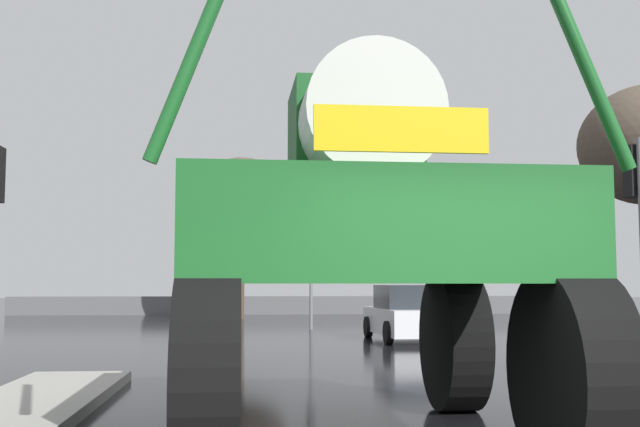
# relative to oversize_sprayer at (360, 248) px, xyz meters

# --- Properties ---
(ground_plane) EXTENTS (120.00, 120.00, 0.00)m
(ground_plane) POSITION_rel_oversize_sprayer_xyz_m (0.59, 14.32, -1.94)
(ground_plane) COLOR black
(oversize_sprayer) EXTENTS (4.04, 5.25, 4.61)m
(oversize_sprayer) POSITION_rel_oversize_sprayer_xyz_m (0.00, 0.00, 0.00)
(oversize_sprayer) COLOR black
(oversize_sprayer) RESTS_ON ground
(sedan_ahead) EXTENTS (2.03, 4.17, 1.52)m
(sedan_ahead) POSITION_rel_oversize_sprayer_xyz_m (3.23, 13.62, -1.23)
(sedan_ahead) COLOR silver
(sedan_ahead) RESTS_ON ground
(traffic_signal_near_right) EXTENTS (0.24, 0.54, 3.90)m
(traffic_signal_near_right) POSITION_rel_oversize_sprayer_xyz_m (5.07, 4.08, 0.90)
(traffic_signal_near_right) COLOR slate
(traffic_signal_near_right) RESTS_ON ground
(traffic_signal_far_left) EXTENTS (0.24, 0.55, 3.69)m
(traffic_signal_far_left) POSITION_rel_oversize_sprayer_xyz_m (0.96, 19.13, 0.74)
(traffic_signal_far_left) COLOR slate
(traffic_signal_far_left) RESTS_ON ground
(traffic_signal_far_right) EXTENTS (0.24, 0.55, 3.39)m
(traffic_signal_far_right) POSITION_rel_oversize_sprayer_xyz_m (6.29, 19.14, 0.52)
(traffic_signal_far_right) COLOR slate
(traffic_signal_far_right) RESTS_ON ground
(bare_tree_far_center) EXTENTS (4.13, 4.13, 7.10)m
(bare_tree_far_center) POSITION_rel_oversize_sprayer_xyz_m (-1.48, 26.89, 3.38)
(bare_tree_far_center) COLOR #473828
(bare_tree_far_center) RESTS_ON ground
(roadside_barrier) EXTENTS (26.84, 0.24, 0.90)m
(roadside_barrier) POSITION_rel_oversize_sprayer_xyz_m (0.59, 31.47, -1.49)
(roadside_barrier) COLOR #59595B
(roadside_barrier) RESTS_ON ground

